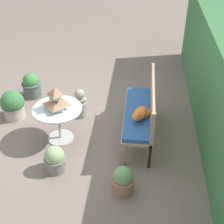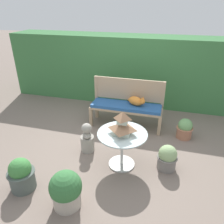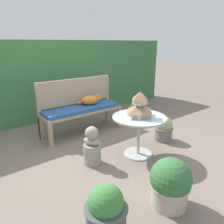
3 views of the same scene
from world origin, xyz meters
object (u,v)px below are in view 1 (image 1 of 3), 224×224
(potted_plant_bench_right, at_px, (13,105))
(potted_plant_bench_left, at_px, (32,85))
(potted_plant_patio_mid, at_px, (55,159))
(pagoda_birdhouse, at_px, (56,100))
(garden_bust, at_px, (80,104))
(patio_table, at_px, (58,115))
(potted_plant_table_far, at_px, (123,180))
(garden_bench, at_px, (138,115))
(cat, at_px, (140,114))

(potted_plant_bench_right, relative_size, potted_plant_bench_left, 1.05)
(potted_plant_patio_mid, bearing_deg, potted_plant_bench_left, -153.76)
(pagoda_birdhouse, bearing_deg, potted_plant_bench_right, -117.84)
(pagoda_birdhouse, bearing_deg, potted_plant_bench_left, -145.26)
(garden_bust, xyz_separation_m, potted_plant_bench_right, (0.16, -1.17, 0.01))
(patio_table, xyz_separation_m, potted_plant_bench_right, (-0.50, -0.95, -0.22))
(potted_plant_table_far, bearing_deg, pagoda_birdhouse, -132.08)
(pagoda_birdhouse, height_order, potted_plant_bench_left, pagoda_birdhouse)
(patio_table, bearing_deg, potted_plant_patio_mid, 8.06)
(garden_bench, distance_m, pagoda_birdhouse, 1.30)
(garden_bench, xyz_separation_m, potted_plant_table_far, (1.18, -0.15, -0.23))
(pagoda_birdhouse, bearing_deg, garden_bench, 99.11)
(pagoda_birdhouse, bearing_deg, cat, 90.02)
(cat, distance_m, garden_bust, 1.30)
(patio_table, distance_m, garden_bust, 0.74)
(pagoda_birdhouse, xyz_separation_m, potted_plant_patio_mid, (0.70, 0.10, -0.55))
(garden_bust, relative_size, potted_plant_bench_right, 1.04)
(pagoda_birdhouse, bearing_deg, patio_table, 0.00)
(cat, height_order, potted_plant_bench_right, cat)
(garden_bench, distance_m, garden_bust, 1.14)
(potted_plant_bench_right, bearing_deg, patio_table, 62.16)
(potted_plant_bench_left, bearing_deg, potted_plant_bench_right, -7.97)
(potted_plant_bench_right, height_order, potted_plant_table_far, potted_plant_bench_right)
(potted_plant_patio_mid, xyz_separation_m, potted_plant_bench_left, (-1.93, -0.95, 0.03))
(potted_plant_bench_right, distance_m, potted_plant_bench_left, 0.73)
(potted_plant_bench_left, bearing_deg, cat, 59.97)
(patio_table, relative_size, garden_bust, 1.42)
(potted_plant_bench_right, xyz_separation_m, potted_plant_patio_mid, (1.20, 1.05, -0.05))
(patio_table, bearing_deg, potted_plant_bench_left, -145.26)
(cat, height_order, potted_plant_bench_left, cat)
(garden_bench, height_order, cat, cat)
(potted_plant_table_far, bearing_deg, garden_bench, 172.77)
(potted_plant_bench_right, relative_size, potted_plant_table_far, 1.30)
(pagoda_birdhouse, bearing_deg, potted_plant_patio_mid, 8.06)
(garden_bust, bearing_deg, potted_plant_bench_left, -50.59)
(potted_plant_bench_left, bearing_deg, potted_plant_patio_mid, 26.24)
(garden_bench, distance_m, cat, 0.26)
(pagoda_birdhouse, height_order, garden_bust, pagoda_birdhouse)
(potted_plant_bench_right, xyz_separation_m, potted_plant_table_far, (1.49, 2.04, -0.06))
(garden_bench, xyz_separation_m, pagoda_birdhouse, (0.20, -1.24, 0.33))
(garden_bench, distance_m, potted_plant_bench_right, 2.22)
(potted_plant_patio_mid, height_order, potted_plant_bench_left, potted_plant_bench_left)
(garden_bust, distance_m, potted_plant_bench_left, 1.20)
(pagoda_birdhouse, xyz_separation_m, garden_bust, (-0.67, 0.21, -0.51))
(cat, height_order, patio_table, cat)
(potted_plant_bench_right, bearing_deg, cat, 77.27)
(cat, xyz_separation_m, pagoda_birdhouse, (0.00, -1.27, 0.17))
(garden_bust, xyz_separation_m, potted_plant_bench_left, (-0.56, -1.06, -0.00))
(pagoda_birdhouse, xyz_separation_m, potted_plant_table_far, (0.99, 1.09, -0.56))
(potted_plant_table_far, bearing_deg, patio_table, -132.08)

